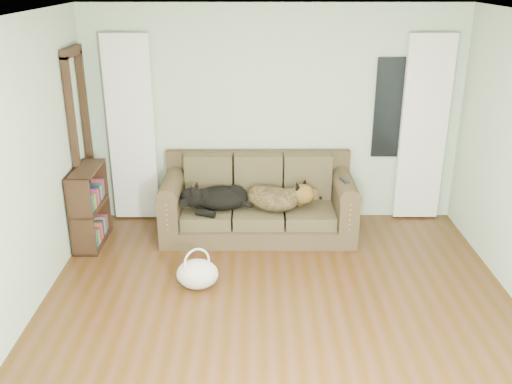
{
  "coord_description": "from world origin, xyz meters",
  "views": [
    {
      "loc": [
        -0.22,
        -4.2,
        2.95
      ],
      "look_at": [
        -0.21,
        1.6,
        0.67
      ],
      "focal_mm": 40.0,
      "sensor_mm": 36.0,
      "label": 1
    }
  ],
  "objects_px": {
    "bookshelf": "(89,202)",
    "dog_shepherd": "(276,197)",
    "tote_bag": "(197,273)",
    "sofa": "(258,198)",
    "dog_black_lab": "(218,198)"
  },
  "relations": [
    {
      "from": "sofa",
      "to": "dog_black_lab",
      "type": "bearing_deg",
      "value": -169.64
    },
    {
      "from": "tote_bag",
      "to": "bookshelf",
      "type": "height_order",
      "value": "bookshelf"
    },
    {
      "from": "bookshelf",
      "to": "dog_shepherd",
      "type": "bearing_deg",
      "value": 5.95
    },
    {
      "from": "sofa",
      "to": "tote_bag",
      "type": "distance_m",
      "value": 1.43
    },
    {
      "from": "dog_shepherd",
      "to": "sofa",
      "type": "bearing_deg",
      "value": 1.94
    },
    {
      "from": "sofa",
      "to": "dog_shepherd",
      "type": "bearing_deg",
      "value": -23.68
    },
    {
      "from": "dog_shepherd",
      "to": "tote_bag",
      "type": "xyz_separation_m",
      "value": [
        -0.81,
        -1.17,
        -0.33
      ]
    },
    {
      "from": "dog_shepherd",
      "to": "bookshelf",
      "type": "xyz_separation_m",
      "value": [
        -2.11,
        -0.16,
        0.01
      ]
    },
    {
      "from": "dog_shepherd",
      "to": "tote_bag",
      "type": "height_order",
      "value": "dog_shepherd"
    },
    {
      "from": "dog_shepherd",
      "to": "bookshelf",
      "type": "distance_m",
      "value": 2.12
    },
    {
      "from": "tote_bag",
      "to": "bookshelf",
      "type": "relative_size",
      "value": 0.46
    },
    {
      "from": "dog_black_lab",
      "to": "tote_bag",
      "type": "height_order",
      "value": "dog_black_lab"
    },
    {
      "from": "sofa",
      "to": "bookshelf",
      "type": "relative_size",
      "value": 2.47
    },
    {
      "from": "tote_bag",
      "to": "sofa",
      "type": "bearing_deg",
      "value": 64.3
    },
    {
      "from": "sofa",
      "to": "dog_black_lab",
      "type": "distance_m",
      "value": 0.48
    }
  ]
}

